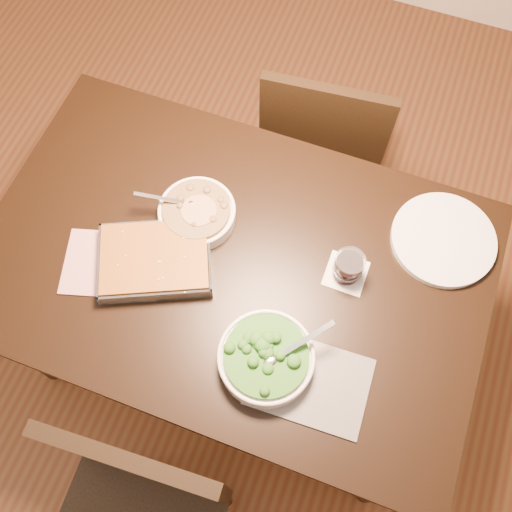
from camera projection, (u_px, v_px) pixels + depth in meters
ground at (239, 338)px, 2.25m from camera, size 4.00×4.00×0.00m
table at (233, 275)px, 1.66m from camera, size 1.40×0.90×0.75m
magazine_a at (113, 264)px, 1.56m from camera, size 0.31×0.26×0.01m
magazine_b at (309, 382)px, 1.43m from camera, size 0.30×0.22×0.01m
coaster at (346, 273)px, 1.55m from camera, size 0.11×0.11×0.00m
stew_bowl at (197, 213)px, 1.60m from camera, size 0.24×0.22×0.08m
broccoli_bowl at (266, 358)px, 1.43m from camera, size 0.24×0.25×0.09m
baking_dish at (155, 260)px, 1.54m from camera, size 0.37×0.33×0.05m
wine_tumbler at (348, 266)px, 1.51m from camera, size 0.08×0.08×0.09m
dinner_plate at (443, 239)px, 1.59m from camera, size 0.29×0.29×0.02m
chair_far at (324, 139)px, 2.05m from camera, size 0.45×0.45×0.89m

